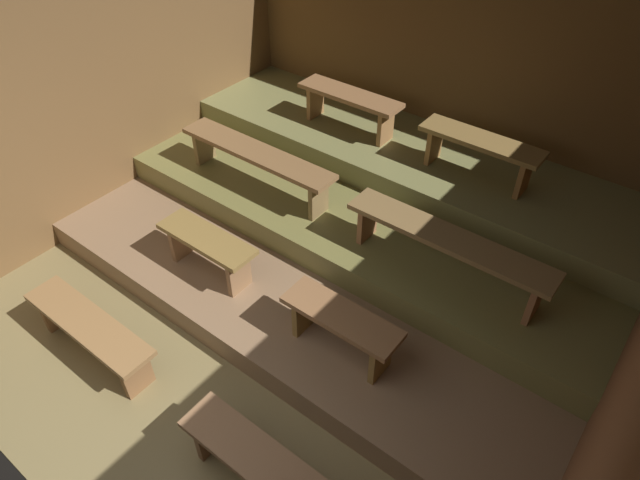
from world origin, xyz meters
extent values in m
cube|color=olive|center=(0.00, 2.28, -0.04)|extent=(5.80, 5.35, 0.08)
cube|color=brown|center=(0.00, 4.58, 1.33)|extent=(5.80, 0.06, 2.66)
cube|color=brown|center=(-2.53, 2.28, 1.33)|extent=(0.06, 5.35, 2.66)
cube|color=#88684A|center=(0.00, 2.87, 0.13)|extent=(5.00, 3.37, 0.25)
cube|color=olive|center=(0.00, 3.40, 0.38)|extent=(5.00, 2.30, 0.25)
cube|color=olive|center=(0.00, 3.92, 0.64)|extent=(5.00, 1.26, 0.25)
cube|color=olive|center=(-0.96, 0.57, 0.39)|extent=(1.34, 0.31, 0.05)
cube|color=brown|center=(-1.51, 0.57, 0.18)|extent=(0.05, 0.25, 0.37)
cube|color=brown|center=(-0.41, 0.57, 0.18)|extent=(0.05, 0.25, 0.37)
cube|color=#896140|center=(0.96, 0.57, 0.39)|extent=(1.34, 0.31, 0.05)
cube|color=brown|center=(0.41, 0.57, 0.18)|extent=(0.05, 0.25, 0.37)
cube|color=olive|center=(-0.73, 1.70, 0.65)|extent=(0.97, 0.31, 0.05)
cube|color=olive|center=(-1.10, 1.70, 0.44)|extent=(0.05, 0.25, 0.37)
cube|color=olive|center=(-0.36, 1.70, 0.44)|extent=(0.05, 0.25, 0.37)
cube|color=#8C5F3B|center=(0.73, 1.70, 0.65)|extent=(0.97, 0.31, 0.05)
cube|color=olive|center=(0.36, 1.70, 0.44)|extent=(0.05, 0.25, 0.37)
cube|color=olive|center=(1.10, 1.70, 0.44)|extent=(0.05, 0.25, 0.37)
cube|color=olive|center=(-1.05, 2.71, 0.90)|extent=(1.79, 0.31, 0.05)
cube|color=olive|center=(-1.82, 2.71, 0.69)|extent=(0.05, 0.25, 0.37)
cube|color=olive|center=(-0.28, 2.71, 0.69)|extent=(0.05, 0.25, 0.37)
cube|color=olive|center=(1.05, 2.71, 0.90)|extent=(1.79, 0.31, 0.05)
cube|color=#96603C|center=(0.28, 2.71, 0.69)|extent=(0.05, 0.25, 0.37)
cube|color=#96603C|center=(1.82, 2.71, 0.69)|extent=(0.05, 0.25, 0.37)
cube|color=#91643D|center=(-0.74, 3.85, 1.16)|extent=(1.16, 0.31, 0.05)
cube|color=olive|center=(-1.21, 3.85, 0.95)|extent=(0.05, 0.25, 0.37)
cube|color=olive|center=(-0.28, 3.85, 0.95)|extent=(0.05, 0.25, 0.37)
cube|color=olive|center=(0.74, 3.85, 1.16)|extent=(1.16, 0.31, 0.05)
cube|color=olive|center=(0.28, 3.85, 0.95)|extent=(0.05, 0.25, 0.37)
cube|color=olive|center=(1.21, 3.85, 0.95)|extent=(0.05, 0.25, 0.37)
camera|label=1|loc=(2.30, -0.59, 3.81)|focal=31.19mm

